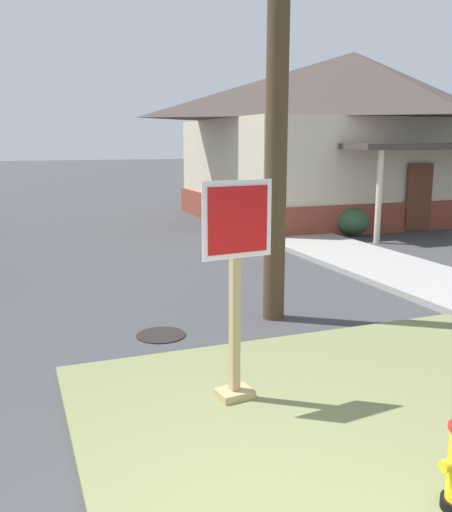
{
  "coord_description": "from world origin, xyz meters",
  "views": [
    {
      "loc": [
        -1.45,
        -2.85,
        2.72
      ],
      "look_at": [
        1.04,
        3.62,
        1.3
      ],
      "focal_mm": 39.49,
      "sensor_mm": 36.0,
      "label": 1
    }
  ],
  "objects": [
    {
      "name": "corner_house",
      "position": [
        10.08,
        14.72,
        2.95
      ],
      "size": [
        10.98,
        9.18,
        5.74
      ],
      "color": "brown",
      "rests_on": "ground"
    },
    {
      "name": "grass_corner_patch",
      "position": [
        1.85,
        1.34,
        0.04
      ],
      "size": [
        5.87,
        4.79,
        0.08
      ],
      "primitive_type": "cube",
      "color": "olive",
      "rests_on": "ground"
    },
    {
      "name": "shrub_near_porch",
      "position": [
        7.78,
        11.03,
        0.42
      ],
      "size": [
        1.06,
        1.06,
        0.83
      ],
      "primitive_type": "ellipsoid",
      "color": "#385736",
      "rests_on": "ground"
    },
    {
      "name": "stop_sign",
      "position": [
        0.6,
        2.23,
        1.21
      ],
      "size": [
        0.76,
        0.32,
        2.27
      ],
      "color": "tan",
      "rests_on": "grass_corner_patch"
    },
    {
      "name": "manhole_cover",
      "position": [
        0.41,
        4.58,
        0.01
      ],
      "size": [
        0.7,
        0.7,
        0.02
      ],
      "primitive_type": "cylinder",
      "color": "black",
      "rests_on": "ground"
    }
  ]
}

